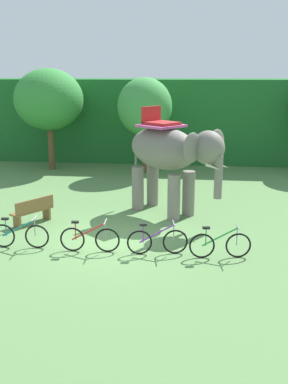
{
  "coord_description": "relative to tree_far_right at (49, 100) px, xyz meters",
  "views": [
    {
      "loc": [
        2.48,
        -12.82,
        4.95
      ],
      "look_at": [
        0.85,
        1.0,
        1.3
      ],
      "focal_mm": 42.85,
      "sensor_mm": 36.0,
      "label": 1
    }
  ],
  "objects": [
    {
      "name": "foliage_hedge",
      "position": [
        5.09,
        4.82,
        -1.3
      ],
      "size": [
        36.0,
        6.0,
        4.57
      ],
      "primitive_type": "cube",
      "color": "#1E6028",
      "rests_on": "ground"
    },
    {
      "name": "bike_purple",
      "position": [
        6.54,
        -10.99,
        -3.2
      ],
      "size": [
        1.69,
        0.52,
        0.92
      ],
      "color": "black",
      "rests_on": "ground"
    },
    {
      "name": "bike_green",
      "position": [
        8.27,
        -11.06,
        -3.2
      ],
      "size": [
        1.7,
        0.52,
        0.92
      ],
      "color": "black",
      "rests_on": "ground"
    },
    {
      "name": "tree_left",
      "position": [
        4.95,
        -0.31,
        -0.3
      ],
      "size": [
        2.69,
        2.69,
        4.72
      ],
      "color": "brown",
      "rests_on": "ground"
    },
    {
      "name": "bike_red",
      "position": [
        4.62,
        -11.04,
        -3.2
      ],
      "size": [
        1.71,
        0.52,
        0.92
      ],
      "color": "black",
      "rests_on": "ground"
    },
    {
      "name": "tree_far_right",
      "position": [
        0.0,
        0.0,
        0.0
      ],
      "size": [
        3.5,
        3.5,
        5.16
      ],
      "color": "brown",
      "rests_on": "ground"
    },
    {
      "name": "wooden_bench",
      "position": [
        2.17,
        -8.84,
        -3.11
      ],
      "size": [
        1.17,
        1.48,
        0.89
      ],
      "color": "brown",
      "rests_on": "ground"
    },
    {
      "name": "elephant",
      "position": [
        6.63,
        -7.18,
        -1.39
      ],
      "size": [
        3.86,
        3.49,
        3.78
      ],
      "color": "slate",
      "rests_on": "ground"
    },
    {
      "name": "ground_plane",
      "position": [
        5.09,
        -10.14,
        -3.59
      ],
      "size": [
        80.0,
        80.0,
        0.0
      ],
      "primitive_type": "plane",
      "color": "#567F47"
    },
    {
      "name": "bike_teal",
      "position": [
        2.54,
        -10.98,
        -3.2
      ],
      "size": [
        1.71,
        0.52,
        0.92
      ],
      "color": "black",
      "rests_on": "ground"
    }
  ]
}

